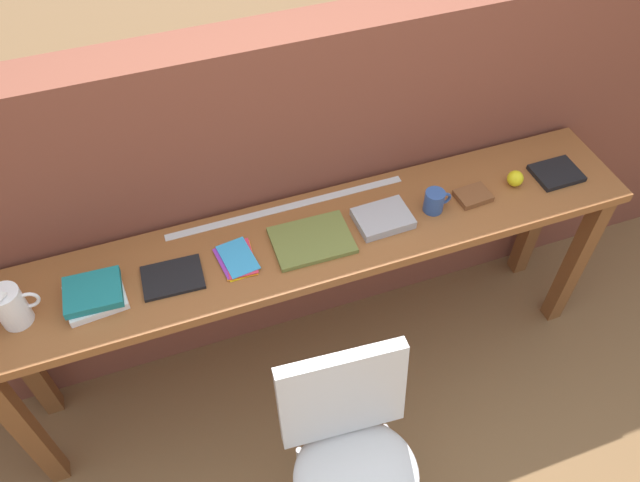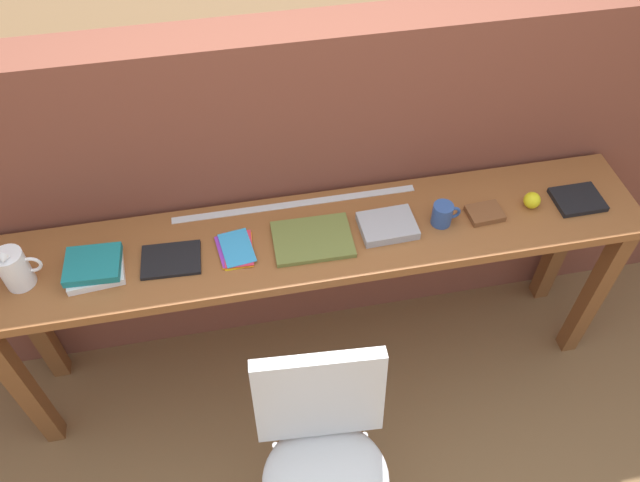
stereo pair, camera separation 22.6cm
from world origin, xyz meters
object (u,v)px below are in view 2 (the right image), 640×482
mug (443,214)px  pitcher_white (15,269)px  leather_journal_brown (485,213)px  sports_ball_small (532,200)px  book_repair_rightmost (578,200)px  magazine_cycling (171,260)px  pamphlet_pile_colourful (237,250)px  chair_white_moulded (323,451)px  book_open_centre (313,239)px  book_stack_leftmost (94,267)px

mug → pitcher_white: bearing=179.9°
leather_journal_brown → sports_ball_small: (0.19, 0.01, 0.02)m
leather_journal_brown → sports_ball_small: sports_ball_small is taller
sports_ball_small → book_repair_rightmost: (0.19, -0.01, -0.02)m
pitcher_white → magazine_cycling: (0.51, 0.00, -0.07)m
pamphlet_pile_colourful → book_repair_rightmost: (1.33, 0.00, 0.00)m
chair_white_moulded → book_open_centre: (0.08, 0.64, 0.36)m
chair_white_moulded → pamphlet_pile_colourful: 0.77m
mug → book_repair_rightmost: mug is taller
book_open_centre → book_stack_leftmost: bearing=-178.9°
book_repair_rightmost → book_open_centre: bearing=179.8°
pitcher_white → mug: pitcher_white is taller
pitcher_white → book_stack_leftmost: 0.25m
magazine_cycling → book_repair_rightmost: size_ratio=1.14×
magazine_cycling → pamphlet_pile_colourful: pamphlet_pile_colourful is taller
magazine_cycling → pamphlet_pile_colourful: 0.23m
book_stack_leftmost → leather_journal_brown: (1.44, 0.00, -0.02)m
sports_ball_small → mug: bearing=-177.4°
magazine_cycling → chair_white_moulded: bearing=-53.6°
magazine_cycling → mug: size_ratio=1.90×
chair_white_moulded → sports_ball_small: (0.94, 0.66, 0.39)m
pamphlet_pile_colourful → book_open_centre: (0.28, -0.01, 0.00)m
chair_white_moulded → sports_ball_small: bearing=35.0°
magazine_cycling → book_repair_rightmost: book_repair_rightmost is taller
chair_white_moulded → pamphlet_pile_colourful: (-0.19, 0.65, 0.36)m
book_repair_rightmost → sports_ball_small: bearing=176.4°
magazine_cycling → mug: mug is taller
pamphlet_pile_colourful → pitcher_white: bearing=-179.8°
pamphlet_pile_colourful → sports_ball_small: sports_ball_small is taller
leather_journal_brown → chair_white_moulded: bearing=-142.9°
mug → sports_ball_small: 0.36m
book_stack_leftmost → sports_ball_small: 1.63m
magazine_cycling → leather_journal_brown: size_ratio=1.61×
chair_white_moulded → leather_journal_brown: (0.75, 0.64, 0.37)m
sports_ball_small → book_repair_rightmost: bearing=-3.1°
magazine_cycling → book_open_centre: book_open_centre is taller
pamphlet_pile_colourful → book_open_centre: 0.28m
magazine_cycling → leather_journal_brown: 1.18m
book_stack_leftmost → leather_journal_brown: book_stack_leftmost is taller
magazine_cycling → sports_ball_small: size_ratio=3.27×
pitcher_white → book_open_centre: size_ratio=0.64×
pitcher_white → book_repair_rightmost: bearing=0.1°
book_stack_leftmost → mug: mug is taller
magazine_cycling → sports_ball_small: 1.37m
magazine_cycling → book_open_centre: 0.51m
leather_journal_brown → pamphlet_pile_colourful: bearing=176.3°
leather_journal_brown → sports_ball_small: 0.19m
book_stack_leftmost → magazine_cycling: (0.26, 0.00, -0.02)m
mug → sports_ball_small: size_ratio=1.72×
book_open_centre → book_repair_rightmost: 1.05m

